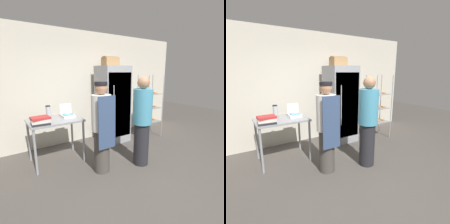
% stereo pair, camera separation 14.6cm
% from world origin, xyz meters
% --- Properties ---
extents(ground_plane, '(14.00, 14.00, 0.00)m').
position_xyz_m(ground_plane, '(0.00, 0.00, 0.00)').
color(ground_plane, '#4C4742').
extents(back_wall, '(6.40, 0.12, 2.83)m').
position_xyz_m(back_wall, '(0.00, 2.26, 1.41)').
color(back_wall, beige).
rests_on(back_wall, ground_plane).
extents(refrigerator, '(0.73, 0.69, 1.97)m').
position_xyz_m(refrigerator, '(0.57, 1.67, 0.98)').
color(refrigerator, gray).
rests_on(refrigerator, ground_plane).
extents(baking_rack, '(0.59, 0.43, 1.74)m').
position_xyz_m(baking_rack, '(1.58, 1.30, 0.84)').
color(baking_rack, '#93969B').
rests_on(baking_rack, ground_plane).
extents(prep_counter, '(1.01, 0.72, 0.89)m').
position_xyz_m(prep_counter, '(-1.04, 1.36, 0.79)').
color(prep_counter, gray).
rests_on(prep_counter, ground_plane).
extents(donut_box, '(0.25, 0.23, 0.27)m').
position_xyz_m(donut_box, '(-0.75, 1.41, 0.94)').
color(donut_box, white).
rests_on(donut_box, prep_counter).
extents(blender_pitcher, '(0.11, 0.11, 0.28)m').
position_xyz_m(blender_pitcher, '(-1.13, 1.45, 1.02)').
color(blender_pitcher, '#99999E').
rests_on(blender_pitcher, prep_counter).
extents(binder_stack, '(0.33, 0.27, 0.14)m').
position_xyz_m(binder_stack, '(-1.35, 1.16, 0.97)').
color(binder_stack, '#232328').
rests_on(binder_stack, prep_counter).
extents(cardboard_storage_box, '(0.40, 0.27, 0.23)m').
position_xyz_m(cardboard_storage_box, '(0.57, 1.77, 2.08)').
color(cardboard_storage_box, '#A87F51').
rests_on(cardboard_storage_box, refrigerator).
extents(person_baker, '(0.35, 0.37, 1.66)m').
position_xyz_m(person_baker, '(-0.46, 0.51, 0.86)').
color(person_baker, '#47423D').
rests_on(person_baker, ground_plane).
extents(person_customer, '(0.37, 0.37, 1.74)m').
position_xyz_m(person_customer, '(0.33, 0.31, 0.89)').
color(person_customer, '#232328').
rests_on(person_customer, ground_plane).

